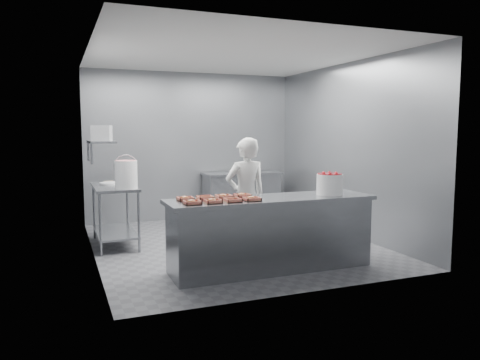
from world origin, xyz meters
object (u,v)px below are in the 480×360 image
Objects in this scene: tray_3 at (252,199)px; tray_6 at (224,196)px; tray_4 at (185,199)px; tray_0 at (192,202)px; prep_table at (115,206)px; strawberry_tub at (330,183)px; tray_5 at (205,198)px; worker at (246,197)px; appliance at (102,133)px; back_counter at (242,195)px; tray_2 at (233,200)px; tray_1 at (213,201)px; service_counter at (271,233)px; glaze_bucket at (126,174)px; tray_7 at (242,195)px.

tray_3 and tray_6 have the same top height.
tray_0 is at bearing -90.00° from tray_4.
strawberry_tub is (2.44, -2.00, 0.45)m from prep_table.
tray_5 is 1.00m from worker.
appliance is (-0.78, 1.92, 0.75)m from tray_0.
prep_table and back_counter have the same top height.
tray_2 is 2.42m from appliance.
back_counter is at bearing 88.17° from strawberry_tub.
tray_4 is at bearing 148.48° from tray_2.
tray_2 is at bearing -42.44° from appliance.
tray_2 reaches higher than back_counter.
tray_4 is (-1.94, -3.10, 0.47)m from back_counter.
worker is at bearing -36.00° from prep_table.
prep_table is 2.21m from tray_0.
service_counter is at bearing 10.43° from tray_1.
strawberry_tub is 2.80m from glaze_bucket.
back_counter is 8.01× the size of tray_2.
tray_6 is 1.00× the size of tray_7.
tray_7 is 0.64× the size of appliance.
back_counter is at bearing 42.83° from appliance.
strawberry_tub is at bearing -6.14° from tray_4.
tray_2 is at bearing -50.99° from tray_5.
back_counter is at bearing 61.26° from tray_5.
service_counter is 0.59m from tray_7.
tray_4 is at bearing 129.01° from tray_1.
tray_7 is 0.12× the size of worker.
glaze_bucket is (-1.51, 0.74, 0.30)m from worker.
tray_2 is at bearing -113.27° from back_counter.
tray_1 is at bearing 46.33° from worker.
strawberry_tub reaches higher than service_counter.
appliance reaches higher than strawberry_tub.
worker is at bearing 38.61° from tray_5.
back_counter is 3.69m from tray_4.
tray_2 is at bearing 56.36° from worker.
worker is (0.78, 0.62, -0.11)m from tray_5.
tray_6 is at bearing 50.99° from tray_1.
tray_6 is 2.19m from appliance.
tray_4 reaches higher than tray_2.
strawberry_tub is (1.36, 0.10, 0.13)m from tray_2.
tray_2 and tray_5 have the same top height.
glaze_bucket reaches higher than back_counter.
tray_5 is 0.48m from tray_7.
strawberry_tub is at bearing -3.58° from service_counter.
tray_0 is 0.56m from tray_6.
tray_5 is 0.64× the size of appliance.
service_counter is at bearing 24.54° from tray_3.
tray_3 is 0.57× the size of strawberry_tub.
back_counter is at bearing 66.73° from tray_2.
glaze_bucket is (0.12, -0.44, 0.51)m from prep_table.
tray_0 is at bearing 180.00° from tray_3.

